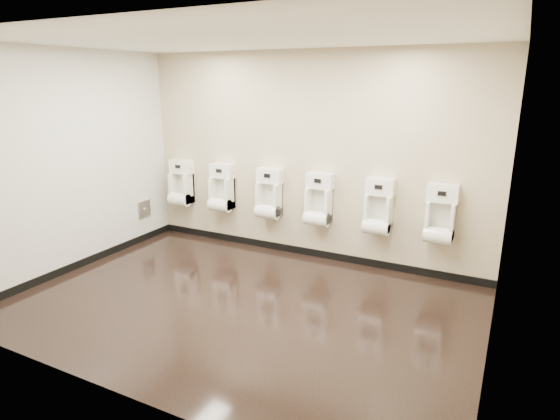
{
  "coord_description": "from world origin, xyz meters",
  "views": [
    {
      "loc": [
        2.53,
        -4.01,
        2.41
      ],
      "look_at": [
        0.2,
        0.55,
        0.98
      ],
      "focal_mm": 30.0,
      "sensor_mm": 36.0,
      "label": 1
    }
  ],
  "objects_px": {
    "urinal_0": "(181,186)",
    "urinal_2": "(269,197)",
    "urinal_3": "(319,203)",
    "urinal_1": "(222,191)",
    "urinal_4": "(378,211)",
    "urinal_5": "(440,218)",
    "access_panel": "(144,209)"
  },
  "relations": [
    {
      "from": "access_panel",
      "to": "urinal_2",
      "type": "height_order",
      "value": "urinal_2"
    },
    {
      "from": "urinal_1",
      "to": "urinal_3",
      "type": "bearing_deg",
      "value": 0.0
    },
    {
      "from": "urinal_3",
      "to": "urinal_4",
      "type": "relative_size",
      "value": 1.0
    },
    {
      "from": "urinal_2",
      "to": "urinal_0",
      "type": "bearing_deg",
      "value": 180.0
    },
    {
      "from": "urinal_1",
      "to": "urinal_2",
      "type": "xyz_separation_m",
      "value": [
        0.8,
        0.0,
        0.0
      ]
    },
    {
      "from": "access_panel",
      "to": "urinal_4",
      "type": "bearing_deg",
      "value": 6.9
    },
    {
      "from": "urinal_0",
      "to": "urinal_4",
      "type": "bearing_deg",
      "value": 0.0
    },
    {
      "from": "urinal_3",
      "to": "urinal_5",
      "type": "xyz_separation_m",
      "value": [
        1.57,
        0.0,
        0.0
      ]
    },
    {
      "from": "urinal_0",
      "to": "urinal_3",
      "type": "height_order",
      "value": "same"
    },
    {
      "from": "urinal_4",
      "to": "urinal_5",
      "type": "xyz_separation_m",
      "value": [
        0.75,
        0.0,
        0.0
      ]
    },
    {
      "from": "access_panel",
      "to": "urinal_3",
      "type": "xyz_separation_m",
      "value": [
        2.71,
        0.43,
        0.31
      ]
    },
    {
      "from": "urinal_1",
      "to": "urinal_3",
      "type": "distance_m",
      "value": 1.56
    },
    {
      "from": "access_panel",
      "to": "urinal_0",
      "type": "distance_m",
      "value": 0.66
    },
    {
      "from": "access_panel",
      "to": "urinal_3",
      "type": "height_order",
      "value": "urinal_3"
    },
    {
      "from": "urinal_0",
      "to": "urinal_3",
      "type": "bearing_deg",
      "value": 0.0
    },
    {
      "from": "urinal_2",
      "to": "urinal_4",
      "type": "height_order",
      "value": "same"
    },
    {
      "from": "urinal_2",
      "to": "urinal_5",
      "type": "relative_size",
      "value": 1.0
    },
    {
      "from": "urinal_3",
      "to": "urinal_1",
      "type": "bearing_deg",
      "value": 180.0
    },
    {
      "from": "urinal_1",
      "to": "urinal_4",
      "type": "distance_m",
      "value": 2.38
    },
    {
      "from": "urinal_0",
      "to": "urinal_3",
      "type": "distance_m",
      "value": 2.32
    },
    {
      "from": "urinal_4",
      "to": "urinal_3",
      "type": "bearing_deg",
      "value": 180.0
    },
    {
      "from": "access_panel",
      "to": "urinal_4",
      "type": "xyz_separation_m",
      "value": [
        3.53,
        0.43,
        0.31
      ]
    },
    {
      "from": "urinal_0",
      "to": "urinal_5",
      "type": "bearing_deg",
      "value": 0.0
    },
    {
      "from": "urinal_2",
      "to": "urinal_5",
      "type": "xyz_separation_m",
      "value": [
        2.33,
        0.0,
        0.0
      ]
    },
    {
      "from": "urinal_0",
      "to": "urinal_2",
      "type": "distance_m",
      "value": 1.56
    },
    {
      "from": "access_panel",
      "to": "urinal_2",
      "type": "xyz_separation_m",
      "value": [
        1.95,
        0.43,
        0.31
      ]
    },
    {
      "from": "urinal_0",
      "to": "urinal_1",
      "type": "relative_size",
      "value": 1.0
    },
    {
      "from": "access_panel",
      "to": "urinal_5",
      "type": "height_order",
      "value": "urinal_5"
    },
    {
      "from": "urinal_2",
      "to": "urinal_1",
      "type": "bearing_deg",
      "value": 180.0
    },
    {
      "from": "urinal_2",
      "to": "urinal_4",
      "type": "xyz_separation_m",
      "value": [
        1.57,
        0.0,
        0.0
      ]
    },
    {
      "from": "urinal_0",
      "to": "urinal_3",
      "type": "relative_size",
      "value": 1.0
    },
    {
      "from": "access_panel",
      "to": "urinal_4",
      "type": "distance_m",
      "value": 3.57
    }
  ]
}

